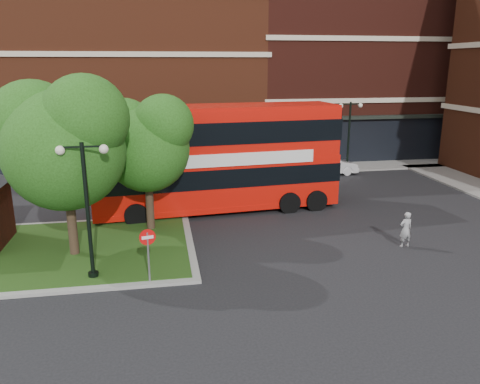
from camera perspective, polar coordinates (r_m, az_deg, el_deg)
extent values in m
plane|color=black|center=(17.83, 0.57, -9.58)|extent=(120.00, 120.00, 0.00)
cube|color=slate|center=(33.36, -4.60, 2.44)|extent=(44.00, 3.00, 0.12)
cube|color=#642C17|center=(40.20, -17.68, 13.98)|extent=(26.00, 12.00, 14.00)
cube|color=#471911|center=(43.34, 13.62, 15.65)|extent=(18.00, 12.00, 16.00)
cube|color=gray|center=(20.92, -23.31, -6.83)|extent=(12.60, 7.60, 0.12)
cube|color=#19380F|center=(20.92, -23.32, -6.79)|extent=(12.00, 7.00, 0.15)
cylinder|color=#2D2116|center=(19.53, -19.95, -2.11)|extent=(0.36, 0.36, 3.92)
sphere|color=#1F4511|center=(18.99, -20.60, 4.76)|extent=(4.60, 4.60, 4.60)
sphere|color=#1F4511|center=(19.77, -23.80, 7.50)|extent=(3.45, 3.45, 3.45)
sphere|color=#1F4511|center=(18.21, -18.36, 8.56)|extent=(3.22, 3.22, 3.22)
cylinder|color=#2D2116|center=(21.68, -11.00, -0.37)|extent=(0.36, 0.36, 3.47)
sphere|color=#1F4511|center=(21.21, -11.29, 5.11)|extent=(3.80, 3.80, 3.80)
sphere|color=#1F4511|center=(21.69, -13.90, 7.34)|extent=(2.85, 2.85, 2.85)
sphere|color=#1F4511|center=(20.66, -9.34, 8.07)|extent=(2.66, 2.66, 2.66)
cylinder|color=black|center=(17.04, -18.05, -2.55)|extent=(0.14, 0.14, 5.00)
cylinder|color=black|center=(17.88, -17.42, -9.73)|extent=(0.36, 0.36, 0.30)
cube|color=black|center=(16.50, -18.73, 5.24)|extent=(1.40, 0.06, 0.06)
sphere|color=#F2EACC|center=(16.64, -21.09, 4.76)|extent=(0.32, 0.32, 0.32)
sphere|color=#F2EACC|center=(16.42, -16.28, 5.04)|extent=(0.32, 0.32, 0.32)
cylinder|color=black|center=(31.19, -0.66, 6.15)|extent=(0.14, 0.14, 5.00)
cylinder|color=black|center=(31.66, -0.65, 1.95)|extent=(0.36, 0.36, 0.30)
cube|color=black|center=(30.90, -0.67, 10.45)|extent=(1.40, 0.06, 0.06)
sphere|color=#F2EACC|center=(30.80, -1.98, 10.24)|extent=(0.32, 0.32, 0.32)
sphere|color=#F2EACC|center=(31.03, 0.62, 10.29)|extent=(0.32, 0.32, 0.32)
cylinder|color=black|center=(33.41, 13.10, 6.37)|extent=(0.14, 0.14, 5.00)
cylinder|color=black|center=(33.85, 12.86, 2.45)|extent=(0.36, 0.36, 0.30)
cube|color=black|center=(33.14, 13.35, 10.39)|extent=(1.40, 0.06, 0.06)
sphere|color=#F2EACC|center=(32.88, 12.19, 10.24)|extent=(0.32, 0.32, 0.32)
sphere|color=#F2EACC|center=(33.43, 14.46, 10.18)|extent=(0.32, 0.32, 0.32)
cube|color=red|center=(24.47, -2.82, 1.66)|extent=(12.81, 3.98, 2.41)
cube|color=red|center=(24.01, -2.90, 7.25)|extent=(12.68, 3.94, 2.41)
cube|color=black|center=(23.99, -2.90, 7.53)|extent=(12.81, 3.98, 1.09)
cube|color=silver|center=(22.79, -2.07, 3.89)|extent=(9.42, 0.89, 0.63)
imported|color=gray|center=(20.96, 19.55, -4.33)|extent=(0.60, 0.42, 1.54)
imported|color=silver|center=(31.14, -9.37, 2.57)|extent=(4.32, 2.12, 1.42)
imported|color=white|center=(33.23, 10.72, 3.24)|extent=(4.08, 1.53, 1.33)
cylinder|color=slate|center=(16.73, -11.08, -7.97)|extent=(0.07, 0.07, 1.95)
cylinder|color=red|center=(16.44, -11.23, -5.42)|extent=(0.56, 0.16, 0.57)
cube|color=white|center=(16.44, -11.23, -5.42)|extent=(0.40, 0.12, 0.11)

